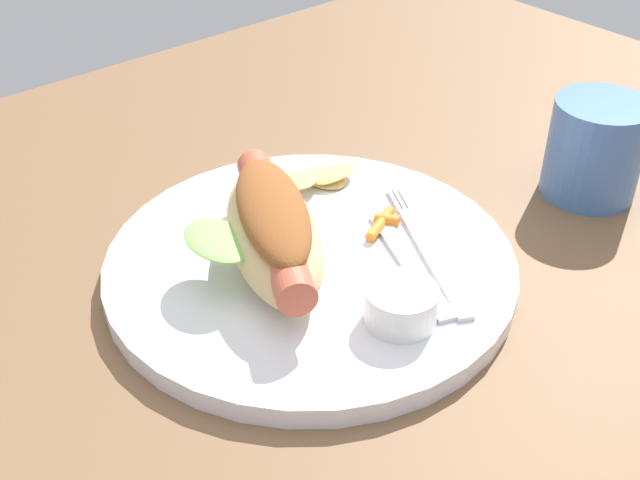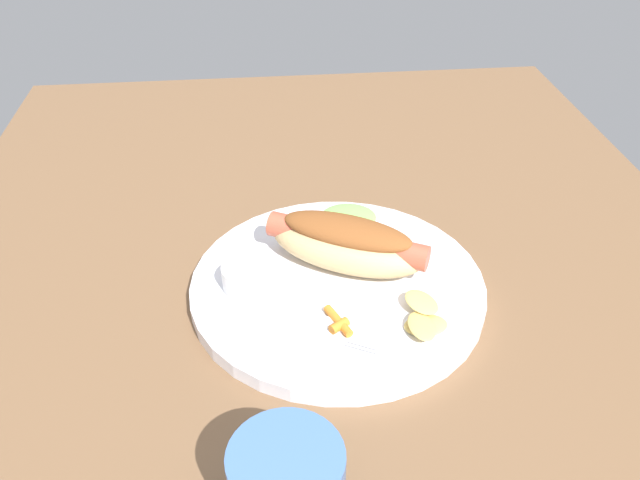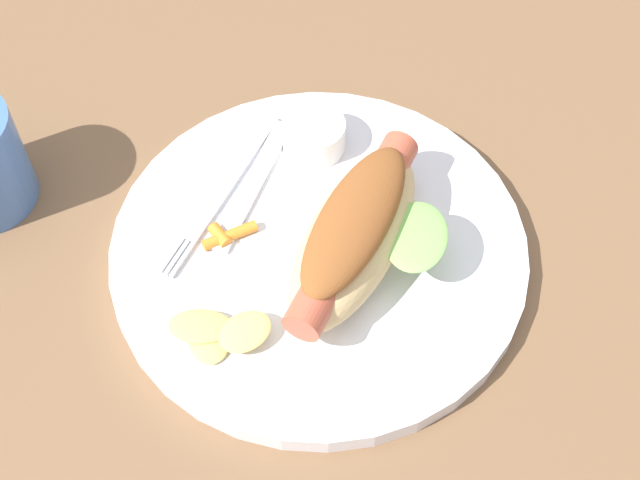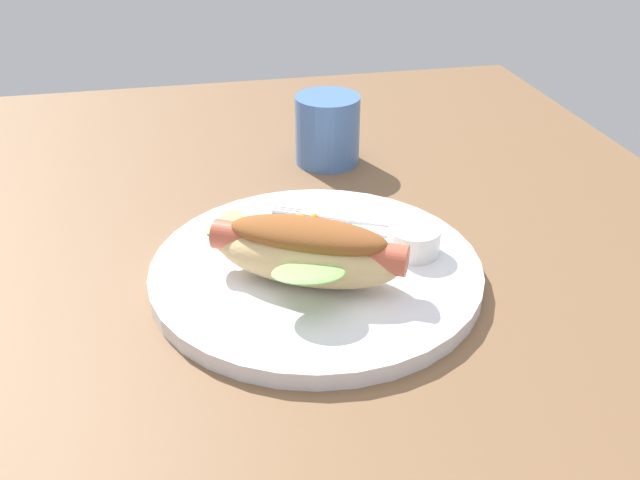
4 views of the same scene
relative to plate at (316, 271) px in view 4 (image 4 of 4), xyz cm
name	(u,v)px [view 4 (image 4 of 4)]	position (x,y,z in cm)	size (l,w,h in cm)	color
ground_plane	(324,285)	(0.12, -0.75, -1.70)	(120.00, 90.00, 1.80)	brown
plate	(316,271)	(0.00, 0.00, 0.00)	(30.40, 30.40, 1.60)	white
hot_dog	(308,250)	(-2.37, 1.21, 3.82)	(13.43, 17.47, 5.77)	#DBB77A
sauce_ramekin	(416,243)	(-0.35, -9.33, 2.10)	(4.88, 4.88, 2.60)	white
fork	(354,220)	(7.04, -5.32, 1.00)	(8.76, 15.25, 0.40)	silver
knife	(362,230)	(4.86, -5.60, 0.98)	(13.05, 1.40, 0.36)	silver
chips_pile	(229,228)	(7.24, 7.29, 1.44)	(7.58, 4.58, 1.49)	#DDBD65
carrot_garnish	(312,223)	(6.81, -1.02, 1.24)	(4.14, 2.80, 0.93)	orange
drinking_cup	(327,130)	(25.61, -6.68, 3.43)	(7.92, 7.92, 8.46)	#4770B2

